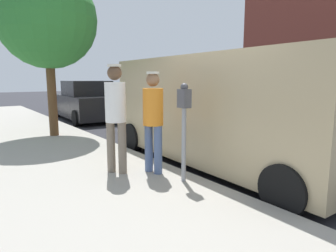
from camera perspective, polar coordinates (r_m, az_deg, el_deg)
ground_plane at (r=5.59m, az=14.66°, el=-9.23°), size 80.00×80.00×0.00m
sidewalk_slab at (r=3.78m, az=-23.52°, el=-17.67°), size 5.00×32.00×0.15m
parking_meter_near at (r=4.47m, az=3.12°, el=2.02°), size 0.14×0.18×1.52m
pedestrian_in_white at (r=4.96m, az=-10.11°, el=2.83°), size 0.34×0.34×1.81m
pedestrian_in_orange at (r=4.91m, az=-2.90°, el=1.99°), size 0.34×0.35×1.70m
parked_van at (r=5.94m, az=10.65°, el=3.38°), size 2.22×5.24×2.15m
parked_sedan_behind at (r=13.07m, az=-15.66°, el=4.47°), size 2.13×4.49×1.65m
street_tree at (r=8.98m, az=-22.32°, el=18.51°), size 2.63×2.63×4.48m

